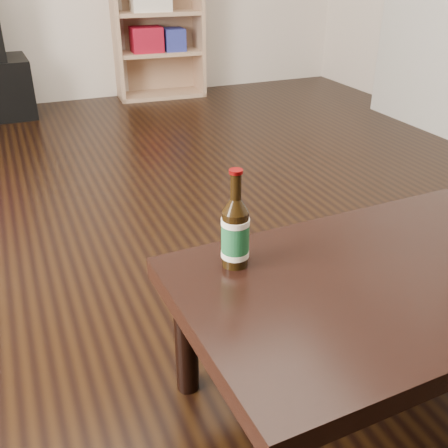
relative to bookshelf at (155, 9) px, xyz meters
name	(u,v)px	position (x,y,z in m)	size (l,w,h in m)	color
floor	(181,291)	(-0.78, -2.88, -0.70)	(5.00, 6.00, 0.01)	black
bookshelf	(155,9)	(0.00, 0.00, 0.00)	(0.74, 0.38, 1.34)	#9F7B5D
coffee_table	(394,288)	(-0.43, -3.58, -0.34)	(1.13, 0.69, 0.41)	black
beer_bottle	(235,233)	(-0.79, -3.40, -0.20)	(0.09, 0.09, 0.26)	black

